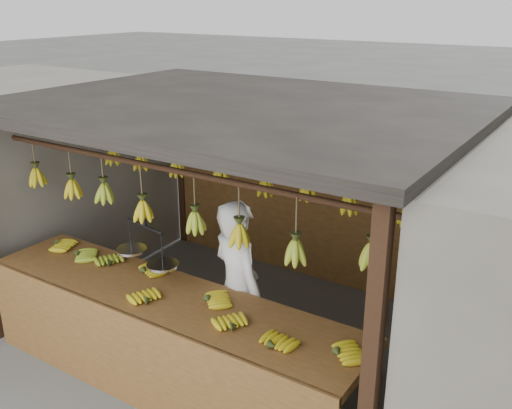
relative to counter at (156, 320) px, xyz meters
The scene contains 8 objects.
ground 1.42m from the counter, 89.17° to the left, with size 80.00×80.00×0.00m, color #5B5B57.
stall 2.00m from the counter, 89.34° to the left, with size 4.30×3.30×2.40m.
neighbor_left 3.81m from the counter, 161.04° to the left, with size 3.00×3.00×2.30m, color slate.
counter is the anchor object (origin of this frame).
hanging_bananas 1.53m from the counter, 89.73° to the left, with size 3.64×2.23×0.39m.
balance_scale 0.60m from the counter, 141.46° to the left, with size 0.72×0.35×0.87m.
vendor 0.76m from the counter, 57.05° to the left, with size 0.62×0.40×1.69m, color white.
bag_bundles 3.25m from the counter, 52.81° to the left, with size 0.08×0.26×1.22m.
Camera 1 is at (2.99, -4.30, 3.30)m, focal length 40.00 mm.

